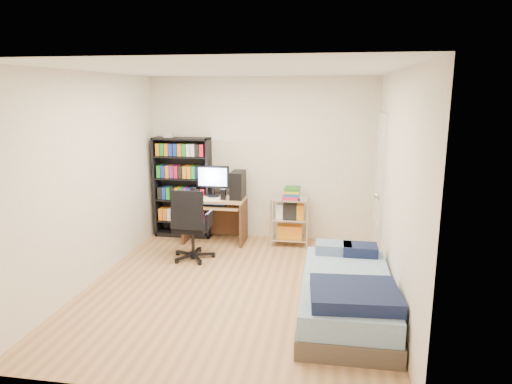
% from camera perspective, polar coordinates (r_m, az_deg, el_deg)
% --- Properties ---
extents(room, '(3.58, 4.08, 2.58)m').
position_cam_1_polar(room, '(5.14, -2.65, 0.99)').
color(room, tan).
rests_on(room, ground).
extents(media_shelf, '(0.89, 0.30, 1.64)m').
position_cam_1_polar(media_shelf, '(7.29, -9.14, 0.72)').
color(media_shelf, black).
rests_on(media_shelf, room).
extents(computer_desk, '(0.93, 0.54, 1.17)m').
position_cam_1_polar(computer_desk, '(6.98, -4.35, -1.18)').
color(computer_desk, tan).
rests_on(computer_desk, room).
extents(office_chair, '(0.61, 0.61, 1.00)m').
position_cam_1_polar(office_chair, '(6.34, -8.03, -5.62)').
color(office_chair, black).
rests_on(office_chair, room).
extents(wire_cart, '(0.55, 0.40, 0.89)m').
position_cam_1_polar(wire_cart, '(6.84, 4.29, -1.91)').
color(wire_cart, silver).
rests_on(wire_cart, room).
extents(bed, '(0.93, 1.86, 0.53)m').
position_cam_1_polar(bed, '(4.88, 11.31, -12.50)').
color(bed, brown).
rests_on(bed, room).
extents(door, '(0.12, 0.80, 2.00)m').
position_cam_1_polar(door, '(6.44, 15.14, 0.62)').
color(door, silver).
rests_on(door, room).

